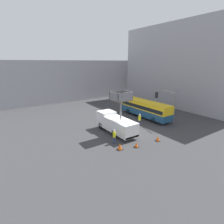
# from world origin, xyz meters

# --- Properties ---
(ground_plane) EXTENTS (120.00, 120.00, 0.00)m
(ground_plane) POSITION_xyz_m (0.00, 0.00, 0.00)
(ground_plane) COLOR #38383A
(building_backdrop_far) EXTENTS (44.00, 10.00, 10.10)m
(building_backdrop_far) POSITION_xyz_m (0.00, 28.50, 5.05)
(building_backdrop_far) COLOR #9E9EA3
(building_backdrop_far) RESTS_ON ground_plane
(building_backdrop_side) EXTENTS (10.00, 28.00, 17.62)m
(building_backdrop_side) POSITION_xyz_m (22.83, 6.52, 8.81)
(building_backdrop_side) COLOR #9E9EA3
(building_backdrop_side) RESTS_ON ground_plane
(utility_truck) EXTENTS (2.35, 7.10, 6.07)m
(utility_truck) POSITION_xyz_m (-0.39, 0.63, 1.53)
(utility_truck) COLOR white
(utility_truck) RESTS_ON ground_plane
(city_bus) EXTENTS (2.46, 10.52, 2.98)m
(city_bus) POSITION_xyz_m (8.21, 3.59, 1.76)
(city_bus) COLOR navy
(city_bus) RESTS_ON ground_plane
(traffic_light_pole) EXTENTS (3.77, 3.52, 5.66)m
(traffic_light_pole) POSITION_xyz_m (8.65, -0.98, 3.87)
(traffic_light_pole) COLOR slate
(traffic_light_pole) RESTS_ON ground_plane
(road_worker_near_truck) EXTENTS (0.38, 0.38, 1.81)m
(road_worker_near_truck) POSITION_xyz_m (-2.48, -2.03, 0.90)
(road_worker_near_truck) COLOR navy
(road_worker_near_truck) RESTS_ON ground_plane
(road_worker_directing) EXTENTS (0.38, 0.38, 1.93)m
(road_worker_directing) POSITION_xyz_m (4.43, 0.87, 0.98)
(road_worker_directing) COLOR navy
(road_worker_directing) RESTS_ON ground_plane
(traffic_cone_near_truck) EXTENTS (0.64, 0.64, 0.73)m
(traffic_cone_near_truck) POSITION_xyz_m (-2.89, -3.74, 0.34)
(traffic_cone_near_truck) COLOR black
(traffic_cone_near_truck) RESTS_ON ground_plane
(traffic_cone_mid_road) EXTENTS (0.58, 0.58, 0.66)m
(traffic_cone_mid_road) POSITION_xyz_m (2.50, -4.63, 0.31)
(traffic_cone_mid_road) COLOR black
(traffic_cone_mid_road) RESTS_ON ground_plane
(traffic_cone_far_side) EXTENTS (0.55, 0.55, 0.62)m
(traffic_cone_far_side) POSITION_xyz_m (-0.91, -4.37, 0.29)
(traffic_cone_far_side) COLOR black
(traffic_cone_far_side) RESTS_ON ground_plane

